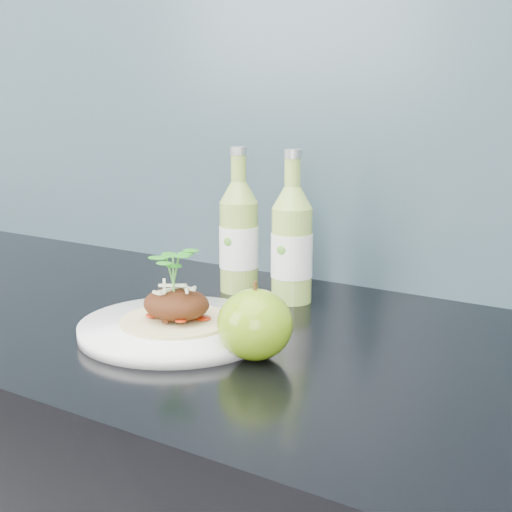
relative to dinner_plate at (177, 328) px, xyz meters
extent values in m
cube|color=#638A9B|center=(0.00, 0.35, 0.34)|extent=(4.00, 0.02, 0.70)
cylinder|color=white|center=(0.00, 0.00, 0.00)|extent=(0.31, 0.31, 0.02)
cylinder|color=tan|center=(0.00, 0.00, 0.01)|extent=(0.14, 0.14, 0.00)
ellipsoid|color=#4E230E|center=(0.00, 0.00, 0.03)|extent=(0.09, 0.07, 0.04)
ellipsoid|color=#5A890E|center=(0.13, -0.02, 0.03)|extent=(0.11, 0.11, 0.08)
cylinder|color=#472D14|center=(0.13, -0.02, 0.08)|extent=(0.01, 0.00, 0.01)
cylinder|color=#96B54B|center=(-0.05, 0.22, 0.06)|extent=(0.08, 0.08, 0.14)
cone|color=#96B54B|center=(-0.05, 0.22, 0.15)|extent=(0.06, 0.06, 0.03)
cylinder|color=#96B54B|center=(-0.05, 0.22, 0.18)|extent=(0.02, 0.02, 0.04)
cylinder|color=silver|center=(-0.05, 0.22, 0.21)|extent=(0.03, 0.03, 0.01)
cylinder|color=white|center=(-0.05, 0.22, 0.06)|extent=(0.08, 0.08, 0.06)
ellipsoid|color=#59A533|center=(-0.05, 0.19, 0.07)|extent=(0.01, 0.00, 0.01)
cylinder|color=#98BF4F|center=(0.04, 0.21, 0.06)|extent=(0.07, 0.07, 0.14)
cone|color=#98BF4F|center=(0.04, 0.21, 0.15)|extent=(0.06, 0.06, 0.03)
cylinder|color=#98BF4F|center=(0.04, 0.21, 0.18)|extent=(0.02, 0.02, 0.04)
cylinder|color=silver|center=(0.04, 0.21, 0.21)|extent=(0.03, 0.03, 0.01)
cylinder|color=white|center=(0.04, 0.21, 0.06)|extent=(0.07, 0.07, 0.06)
ellipsoid|color=#59A533|center=(0.04, 0.18, 0.07)|extent=(0.01, 0.00, 0.01)
camera|label=1|loc=(0.55, -0.66, 0.28)|focal=50.00mm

